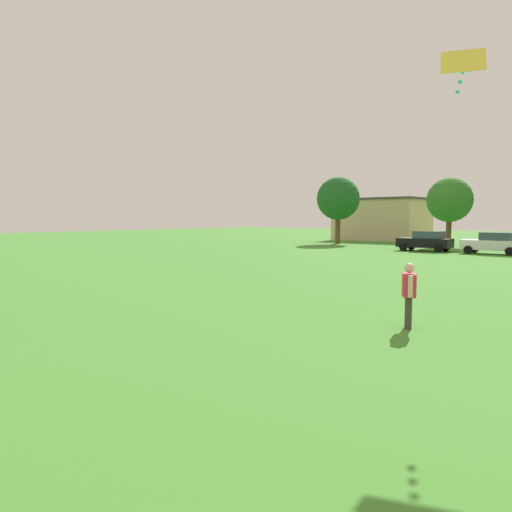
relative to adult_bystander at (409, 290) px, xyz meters
name	(u,v)px	position (x,y,z in m)	size (l,w,h in m)	color
ground_plane	(422,266)	(-5.39, 15.64, -0.99)	(160.00, 160.00, 0.00)	#42842D
adult_bystander	(409,290)	(0.00, 0.00, 0.00)	(0.52, 0.72, 1.67)	#3F3833
kite	(463,64)	(1.09, 0.14, 5.39)	(1.08, 0.75, 1.05)	yellow
parked_car_black_0	(426,241)	(-9.75, 28.35, -0.14)	(4.30, 2.02, 1.68)	black
parked_car_white_1	(493,243)	(-4.55, 28.33, -0.14)	(4.30, 2.02, 1.68)	white
tree_far_left	(338,199)	(-21.26, 33.95, 3.82)	(4.58, 4.58, 7.13)	brown
tree_center	(450,200)	(-10.18, 35.70, 3.48)	(4.25, 4.25, 6.62)	brown
house_right	(382,219)	(-21.20, 44.93, 1.61)	(10.49, 8.14, 5.19)	beige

